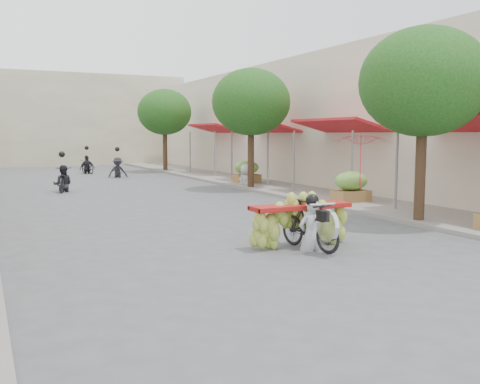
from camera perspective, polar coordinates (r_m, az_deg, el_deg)
The scene contains 15 objects.
ground at distance 8.86m, azimuth 11.45°, elevation -9.88°, with size 120.00×120.00×0.00m, color #505155.
sidewalk_right at distance 25.05m, azimuth 3.38°, elevation 0.78°, with size 4.00×60.00×0.12m, color gray.
shophouse_row_right at distance 26.95m, azimuth 13.86°, elevation 7.26°, with size 9.77×40.00×6.00m.
far_building at distance 45.06m, azimuth -19.43°, elevation 7.25°, with size 20.00×6.00×7.00m, color #BEB696.
street_tree_near at distance 15.16m, azimuth 18.99°, elevation 10.99°, with size 3.40×3.40×5.25m.
street_tree_mid at distance 23.34m, azimuth 1.18°, elevation 9.54°, with size 3.40×3.40×5.25m.
street_tree_far at distance 34.45m, azimuth -8.05°, elevation 8.42°, with size 3.40×3.40×5.25m.
produce_crate_mid at distance 18.72m, azimuth 11.76°, elevation 0.82°, with size 1.20×0.88×1.16m.
produce_crate_far at distance 25.50m, azimuth 0.72°, elevation 2.36°, with size 1.20×0.88×1.16m.
banana_motorbike at distance 11.44m, azimuth 7.09°, elevation -2.69°, with size 2.29×1.90×1.98m.
market_umbrella at distance 17.99m, azimuth 12.88°, elevation 6.25°, with size 2.31×2.31×1.78m.
pedestrian at distance 24.73m, azimuth 0.64°, elevation 2.97°, with size 1.00×0.73×1.81m.
bg_motorbike_a at distance 23.64m, azimuth -18.40°, elevation 1.77°, with size 1.07×1.88×1.95m.
bg_motorbike_b at distance 30.54m, azimuth -12.93°, elevation 3.14°, with size 1.08×1.58×1.95m.
bg_motorbike_c at distance 33.93m, azimuth -16.00°, elevation 3.27°, with size 1.07×1.58×1.95m.
Camera 1 is at (-5.20, -6.75, 2.44)m, focal length 40.00 mm.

